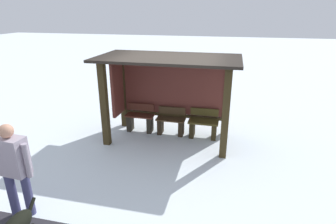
{
  "coord_description": "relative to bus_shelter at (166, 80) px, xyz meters",
  "views": [
    {
      "loc": [
        1.49,
        -6.44,
        3.23
      ],
      "look_at": [
        0.15,
        -0.65,
        1.01
      ],
      "focal_mm": 29.42,
      "sensor_mm": 36.0,
      "label": 1
    }
  ],
  "objects": [
    {
      "name": "bench_center_inside",
      "position": [
        0.11,
        0.12,
        -1.23
      ],
      "size": [
        0.78,
        0.35,
        0.74
      ],
      "color": "#422F1C",
      "rests_on": "ground"
    },
    {
      "name": "person_walking",
      "position": [
        -1.59,
        -3.56,
        -0.58
      ],
      "size": [
        0.67,
        0.29,
        1.64
      ],
      "color": "#B1A5B4",
      "rests_on": "ground"
    },
    {
      "name": "bench_left_inside",
      "position": [
        -0.77,
        0.12,
        -1.21
      ],
      "size": [
        0.78,
        0.35,
        0.77
      ],
      "color": "#54281D",
      "rests_on": "ground"
    },
    {
      "name": "bus_shelter",
      "position": [
        0.0,
        0.0,
        0.0
      ],
      "size": [
        3.45,
        1.79,
        2.17
      ],
      "color": "#362A14",
      "rests_on": "ground"
    },
    {
      "name": "bench_right_inside",
      "position": [
        1.0,
        0.12,
        -1.22
      ],
      "size": [
        0.78,
        0.41,
        0.76
      ],
      "color": "#463C19",
      "rests_on": "ground"
    },
    {
      "name": "ground_plane",
      "position": [
        0.11,
        -0.22,
        -1.54
      ],
      "size": [
        60.0,
        60.0,
        0.0
      ],
      "primitive_type": "plane",
      "color": "white"
    }
  ]
}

